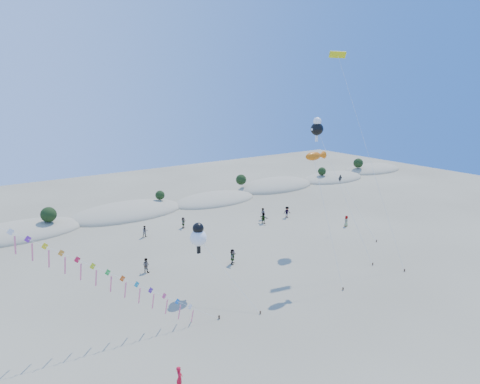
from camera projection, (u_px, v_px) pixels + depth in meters
name	position (u px, v px, depth m)	size (l,w,h in m)	color
ground	(335.00, 362.00, 30.00)	(160.00, 160.00, 0.00)	#7B7055
dune_ridge	(134.00, 212.00, 66.53)	(145.30, 11.49, 5.57)	tan
kite_train	(47.00, 249.00, 30.32)	(23.41, 8.36, 15.97)	#3F2D1E
fish_kite	(315.00, 156.00, 41.59)	(2.55, 5.42, 13.59)	#3F2D1E
cartoon_kite_low	(198.00, 236.00, 39.44)	(3.19, 8.02, 7.21)	#3F2D1E
cartoon_kite_high	(317.00, 128.00, 51.77)	(2.00, 11.52, 16.41)	#3F2D1E
parafoil_kite	(339.00, 59.00, 47.66)	(2.27, 11.71, 24.28)	#3F2D1E
dark_kite	(348.00, 192.00, 56.47)	(1.06, 7.06, 8.11)	#3F2D1E
flyer_foreground	(179.00, 378.00, 27.08)	(0.64, 0.42, 1.76)	red
beachgoers	(235.00, 228.00, 56.58)	(31.54, 16.22, 1.84)	slate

